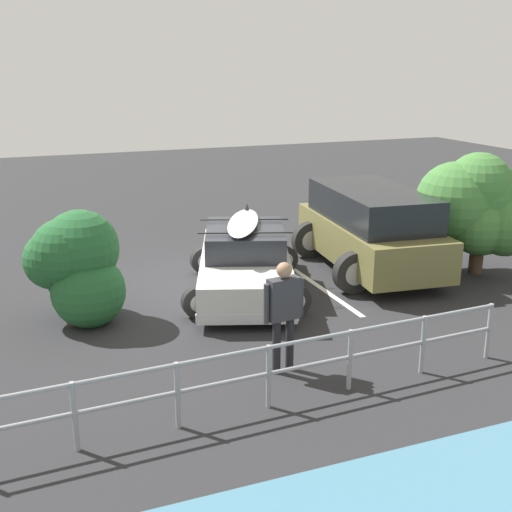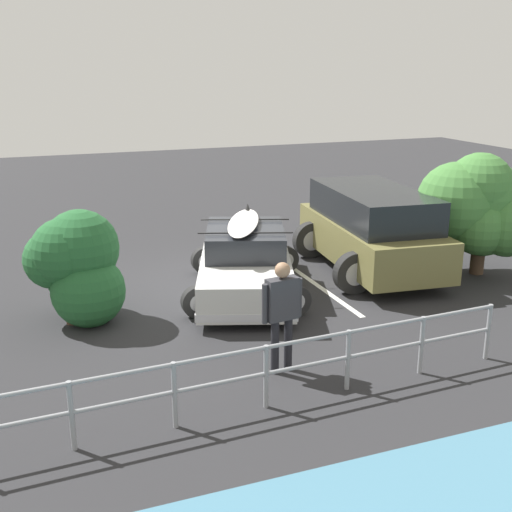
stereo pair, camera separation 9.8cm
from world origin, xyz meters
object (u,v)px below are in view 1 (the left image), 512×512
(suv_car, at_px, (370,228))
(bush_near_right, at_px, (475,207))
(sedan_car, at_px, (245,263))
(person_bystander, at_px, (284,307))
(bush_near_left, at_px, (76,265))

(suv_car, distance_m, bush_near_right, 2.29)
(sedan_car, xyz_separation_m, bush_near_right, (-5.08, 0.69, 0.88))
(bush_near_right, bearing_deg, person_bystander, 26.07)
(sedan_car, bearing_deg, bush_near_right, 172.24)
(sedan_car, height_order, bush_near_right, bush_near_right)
(sedan_car, xyz_separation_m, bush_near_left, (3.33, 0.32, 0.42))
(bush_near_left, relative_size, bush_near_right, 0.77)
(suv_car, bearing_deg, person_bystander, 45.50)
(bush_near_right, bearing_deg, sedan_car, -7.76)
(sedan_car, relative_size, bush_near_right, 1.69)
(bush_near_left, bearing_deg, person_bystander, 129.46)
(sedan_car, xyz_separation_m, person_bystander, (0.70, 3.52, 0.41))
(suv_car, bearing_deg, bush_near_right, 151.26)
(suv_car, bearing_deg, bush_near_left, 6.15)
(sedan_car, relative_size, person_bystander, 2.63)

